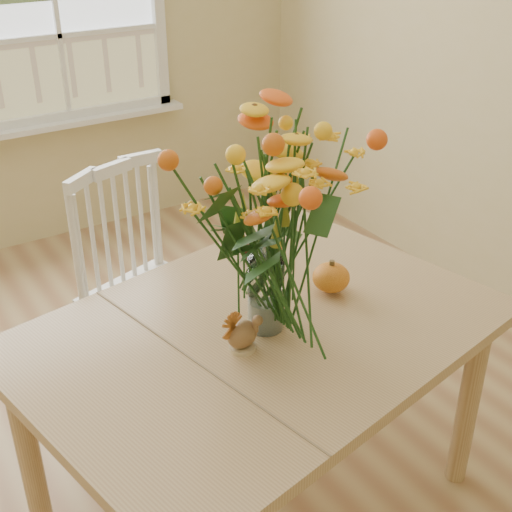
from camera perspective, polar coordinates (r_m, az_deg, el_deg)
dining_table at (r=2.04m, az=0.31°, el=-7.92°), size 1.51×1.20×0.73m
windsor_chair at (r=2.67m, az=-9.76°, el=-1.65°), size 0.54×0.53×0.94m
flower_vase at (r=1.81m, az=0.87°, el=3.21°), size 0.49×0.49×0.58m
pumpkin at (r=2.14m, az=6.27°, el=-1.90°), size 0.12×0.12×0.09m
turkey_figurine at (r=1.87m, az=-1.15°, el=-6.57°), size 0.11×0.09×0.12m
dark_gourd at (r=2.30m, az=-0.18°, el=0.43°), size 0.13×0.09×0.08m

